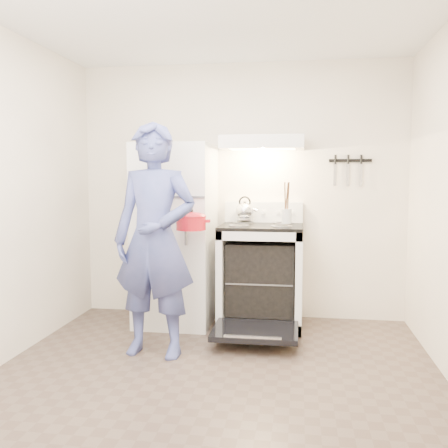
{
  "coord_description": "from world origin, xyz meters",
  "views": [
    {
      "loc": [
        0.57,
        -3.13,
        1.4
      ],
      "look_at": [
        -0.05,
        1.0,
        1.0
      ],
      "focal_mm": 40.0,
      "sensor_mm": 36.0,
      "label": 1
    }
  ],
  "objects_px": {
    "person": "(155,240)",
    "tea_kettle": "(245,210)",
    "refrigerator": "(176,234)",
    "stove_body": "(261,277)",
    "dutch_oven": "(191,223)"
  },
  "relations": [
    {
      "from": "person",
      "to": "tea_kettle",
      "type": "bearing_deg",
      "value": 66.86
    },
    {
      "from": "refrigerator",
      "to": "stove_body",
      "type": "bearing_deg",
      "value": 1.77
    },
    {
      "from": "refrigerator",
      "to": "tea_kettle",
      "type": "xyz_separation_m",
      "value": [
        0.63,
        0.21,
        0.23
      ]
    },
    {
      "from": "refrigerator",
      "to": "tea_kettle",
      "type": "bearing_deg",
      "value": 18.04
    },
    {
      "from": "person",
      "to": "dutch_oven",
      "type": "relative_size",
      "value": 5.71
    },
    {
      "from": "tea_kettle",
      "to": "stove_body",
      "type": "bearing_deg",
      "value": -45.72
    },
    {
      "from": "stove_body",
      "to": "dutch_oven",
      "type": "relative_size",
      "value": 2.9
    },
    {
      "from": "tea_kettle",
      "to": "refrigerator",
      "type": "bearing_deg",
      "value": -161.96
    },
    {
      "from": "stove_body",
      "to": "person",
      "type": "height_order",
      "value": "person"
    },
    {
      "from": "stove_body",
      "to": "tea_kettle",
      "type": "xyz_separation_m",
      "value": [
        -0.18,
        0.18,
        0.62
      ]
    },
    {
      "from": "dutch_oven",
      "to": "tea_kettle",
      "type": "bearing_deg",
      "value": 64.14
    },
    {
      "from": "stove_body",
      "to": "dutch_oven",
      "type": "height_order",
      "value": "dutch_oven"
    },
    {
      "from": "person",
      "to": "dutch_oven",
      "type": "height_order",
      "value": "person"
    },
    {
      "from": "dutch_oven",
      "to": "person",
      "type": "bearing_deg",
      "value": -124.11
    },
    {
      "from": "dutch_oven",
      "to": "stove_body",
      "type": "bearing_deg",
      "value": 46.58
    }
  ]
}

